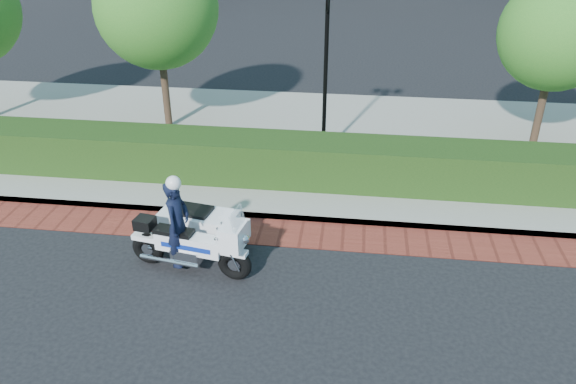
# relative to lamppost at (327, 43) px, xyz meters

# --- Properties ---
(ground) EXTENTS (120.00, 120.00, 0.00)m
(ground) POSITION_rel_lamppost_xyz_m (-1.00, -5.20, -2.96)
(ground) COLOR black
(ground) RESTS_ON ground
(brick_strip) EXTENTS (60.00, 1.00, 0.01)m
(brick_strip) POSITION_rel_lamppost_xyz_m (-1.00, -3.70, -2.95)
(brick_strip) COLOR maroon
(brick_strip) RESTS_ON ground
(sidewalk) EXTENTS (60.00, 8.00, 0.15)m
(sidewalk) POSITION_rel_lamppost_xyz_m (-1.00, 0.80, -2.88)
(sidewalk) COLOR gray
(sidewalk) RESTS_ON ground
(hedge_main) EXTENTS (18.00, 1.20, 1.00)m
(hedge_main) POSITION_rel_lamppost_xyz_m (-1.00, -1.60, -2.31)
(hedge_main) COLOR black
(hedge_main) RESTS_ON sidewalk
(lamppost) EXTENTS (1.02, 0.70, 4.21)m
(lamppost) POSITION_rel_lamppost_xyz_m (0.00, 0.00, 0.00)
(lamppost) COLOR black
(lamppost) RESTS_ON sidewalk
(tree_b) EXTENTS (3.20, 3.20, 4.89)m
(tree_b) POSITION_rel_lamppost_xyz_m (-4.50, 1.30, 0.48)
(tree_b) COLOR #332319
(tree_b) RESTS_ON sidewalk
(tree_c) EXTENTS (2.80, 2.80, 4.30)m
(tree_c) POSITION_rel_lamppost_xyz_m (5.50, 1.30, 0.09)
(tree_c) COLOR #332319
(tree_c) RESTS_ON sidewalk
(police_motorcycle) EXTENTS (2.32, 1.83, 1.88)m
(police_motorcycle) POSITION_rel_lamppost_xyz_m (-2.05, -4.81, -2.31)
(police_motorcycle) COLOR black
(police_motorcycle) RESTS_ON ground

